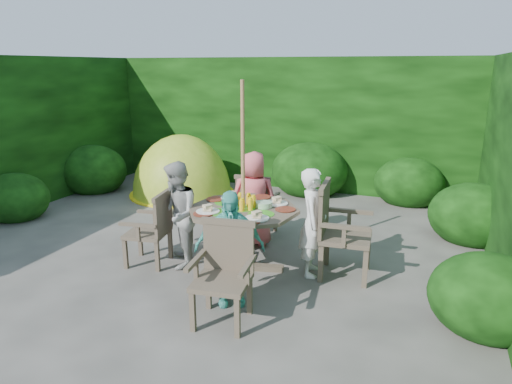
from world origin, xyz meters
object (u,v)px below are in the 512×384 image
(garden_chair_left, at_px, (153,228))
(child_back, at_px, (254,199))
(parasol_pole, at_px, (243,180))
(child_front, at_px, (230,248))
(patio_table, at_px, (244,218))
(garden_chair_front, at_px, (224,271))
(garden_chair_right, at_px, (338,229))
(child_left, at_px, (177,215))
(dome_tent, at_px, (182,194))
(garden_chair_back, at_px, (256,205))
(child_right, at_px, (313,222))

(garden_chair_left, relative_size, child_back, 0.68)
(parasol_pole, bearing_deg, child_back, 103.16)
(garden_chair_left, relative_size, child_front, 0.73)
(patio_table, bearing_deg, garden_chair_front, -76.65)
(garden_chair_left, height_order, child_front, child_front)
(child_back, bearing_deg, garden_chair_front, 86.22)
(patio_table, height_order, garden_chair_right, garden_chair_right)
(garden_chair_front, distance_m, child_front, 0.32)
(garden_chair_left, bearing_deg, child_front, 57.22)
(child_front, bearing_deg, garden_chair_left, 131.04)
(child_front, bearing_deg, child_left, 121.86)
(parasol_pole, bearing_deg, garden_chair_right, 13.85)
(patio_table, distance_m, garden_chair_left, 1.12)
(parasol_pole, relative_size, child_back, 1.73)
(garden_chair_right, bearing_deg, child_left, 98.60)
(child_left, relative_size, dome_tent, 0.57)
(garden_chair_left, bearing_deg, garden_chair_back, 138.59)
(parasol_pole, distance_m, child_left, 0.92)
(child_left, distance_m, child_front, 1.13)
(patio_table, height_order, garden_chair_left, patio_table)
(patio_table, relative_size, child_front, 1.32)
(garden_chair_back, xyz_separation_m, garden_chair_front, (0.52, -2.14, 0.02))
(patio_table, relative_size, garden_chair_left, 1.81)
(child_left, xyz_separation_m, dome_tent, (-1.60, 2.81, -0.64))
(garden_chair_back, xyz_separation_m, child_left, (-0.51, -1.25, 0.17))
(child_back, bearing_deg, patio_table, 86.30)
(parasol_pole, distance_m, garden_chair_left, 1.27)
(garden_chair_back, distance_m, child_right, 1.38)
(child_front, bearing_deg, garden_chair_right, 23.62)
(parasol_pole, bearing_deg, garden_chair_back, 103.96)
(garden_chair_left, distance_m, dome_tent, 3.20)
(child_front, bearing_deg, garden_chair_front, -101.59)
(garden_chair_back, distance_m, dome_tent, 2.67)
(garden_chair_left, height_order, dome_tent, dome_tent)
(child_front, bearing_deg, garden_chair_back, 77.32)
(parasol_pole, distance_m, child_right, 0.93)
(garden_chair_front, bearing_deg, garden_chair_right, 51.62)
(child_back, height_order, dome_tent, child_back)
(parasol_pole, height_order, child_front, parasol_pole)
(garden_chair_front, xyz_separation_m, child_left, (-1.04, 0.89, 0.15))
(parasol_pole, height_order, garden_chair_back, parasol_pole)
(garden_chair_back, height_order, garden_chair_front, garden_chair_front)
(patio_table, bearing_deg, dome_tent, 132.27)
(garden_chair_right, distance_m, child_back, 1.35)
(parasol_pole, xyz_separation_m, garden_chair_front, (0.26, -1.07, -0.61))
(garden_chair_back, bearing_deg, child_right, 137.96)
(garden_chair_left, xyz_separation_m, dome_tent, (-1.31, 2.88, -0.47))
(child_right, bearing_deg, child_back, 48.00)
(patio_table, bearing_deg, parasol_pole, -154.04)
(child_front, height_order, dome_tent, child_front)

